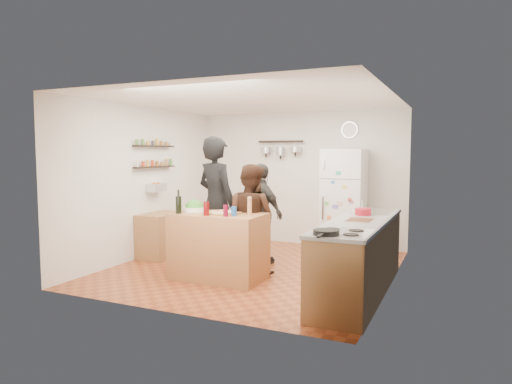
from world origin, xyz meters
The scene contains 26 objects.
room_shell centered at (0.00, 0.39, 1.25)m, with size 4.20×4.20×4.20m.
prep_island centered at (-0.20, -0.70, 0.46)m, with size 1.25×0.72×0.91m, color #A1673B.
pizza_board centered at (-0.12, -0.72, 0.92)m, with size 0.42×0.34×0.02m, color brown.
pizza centered at (-0.12, -0.72, 0.94)m, with size 0.34×0.34×0.02m, color beige.
salad_bowl centered at (-0.62, -0.65, 0.94)m, with size 0.31×0.31×0.06m, color white.
wine_bottle centered at (-0.70, -0.92, 1.03)m, with size 0.08×0.08×0.24m, color black.
wine_glass_near centered at (-0.25, -0.94, 1.00)m, with size 0.08×0.08×0.19m, color #560708.
wine_glass_far centered at (0.02, -0.90, 0.99)m, with size 0.06×0.06×0.15m, color #58071A.
pepper_mill centered at (0.25, -0.65, 1.01)m, with size 0.06×0.06×0.20m, color #AA7047.
salt_canister centered at (0.10, -0.82, 0.97)m, with size 0.07×0.07×0.12m, color navy.
person_left centered at (-0.51, -0.20, 0.99)m, with size 0.72×0.47×1.98m, color black.
person_center centered at (0.08, -0.26, 0.79)m, with size 0.77×0.60×1.58m, color black.
person_back centered at (-0.03, 0.35, 0.79)m, with size 0.92×0.38×1.58m, color #2B2926.
counter_run centered at (1.70, -0.55, 0.45)m, with size 0.63×2.63×0.90m, color #9E7042.
stove_top centered at (1.70, -1.50, 0.91)m, with size 0.60×0.62×0.02m, color white.
skillet centered at (1.60, -1.72, 0.95)m, with size 0.27×0.27×0.05m, color black.
sink centered at (1.70, 0.30, 0.92)m, with size 0.50×0.80×0.03m, color silver.
cutting_board centered at (1.70, -0.56, 0.91)m, with size 0.30×0.40×0.02m, color brown.
red_bowl centered at (1.65, -0.11, 0.96)m, with size 0.21×0.21×0.09m, color #A51220.
fridge centered at (0.95, 1.75, 0.90)m, with size 0.70×0.68×1.80m, color white.
wall_clock centered at (0.95, 2.08, 2.15)m, with size 0.30×0.30×0.03m, color silver.
spice_shelf_lower centered at (-1.93, 0.20, 1.50)m, with size 0.12×1.00×0.03m, color black.
spice_shelf_upper centered at (-1.93, 0.20, 1.85)m, with size 0.12×1.00×0.03m, color black.
produce_basket centered at (-1.90, 0.20, 1.15)m, with size 0.18×0.35×0.14m, color silver.
side_table centered at (-1.74, 0.09, 0.36)m, with size 0.50×0.80×0.73m, color #A58045.
pot_rack centered at (-0.35, 2.00, 1.95)m, with size 0.90×0.04×0.04m, color black.
Camera 1 is at (2.83, -6.13, 1.75)m, focal length 32.00 mm.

